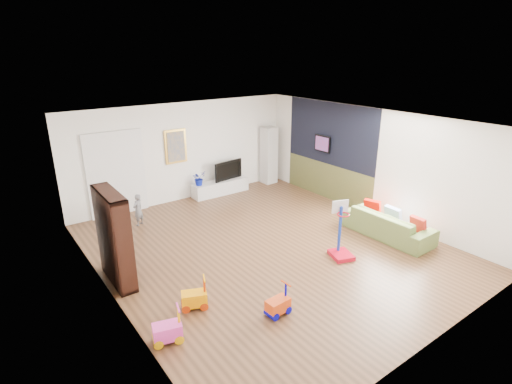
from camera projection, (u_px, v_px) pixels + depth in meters
floor at (267, 247)px, 8.59m from camera, size 6.50×7.50×0.00m
ceiling at (268, 122)px, 7.67m from camera, size 6.50×7.50×0.00m
wall_back at (184, 152)px, 10.97m from camera, size 6.50×0.00×2.70m
wall_front at (441, 263)px, 5.29m from camera, size 6.50×0.00×2.70m
wall_left at (106, 228)px, 6.32m from camera, size 0.00×7.50×2.70m
wall_right at (370, 163)px, 9.95m from camera, size 0.00×7.50×2.70m
navy_accent at (330, 134)px, 10.83m from camera, size 0.01×3.20×1.70m
olive_wainscot at (327, 181)px, 11.29m from camera, size 0.01×3.20×1.00m
doorway at (117, 175)px, 9.98m from camera, size 1.45×0.06×2.10m
painting_back at (176, 146)px, 10.73m from camera, size 0.62×0.06×0.92m
artwork_right at (322, 144)px, 11.04m from camera, size 0.04×0.56×0.46m
media_console at (220, 187)px, 11.70m from camera, size 1.72×0.44×0.40m
tall_cabinet at (269, 155)px, 12.48m from camera, size 0.43×0.43×1.77m
bookshelf at (114, 238)px, 7.08m from camera, size 0.32×1.19×1.73m
sofa at (388, 224)px, 9.01m from camera, size 0.81×2.03×0.59m
basketball_hoop at (343, 231)px, 7.99m from camera, size 0.55×0.60×1.19m
ride_on_yellow at (194, 294)px, 6.49m from camera, size 0.48×0.40×0.55m
ride_on_orange at (278, 300)px, 6.34m from camera, size 0.40×0.26×0.51m
ride_on_pink at (167, 326)px, 5.73m from camera, size 0.47×0.36×0.55m
child at (138, 210)px, 9.55m from camera, size 0.34×0.31×0.79m
tv at (226, 170)px, 11.71m from camera, size 0.98×0.26×0.56m
vase_plant at (199, 178)px, 11.18m from camera, size 0.44×0.40×0.41m
pillow_left at (418, 225)px, 8.57m from camera, size 0.12×0.36×0.36m
pillow_center at (393, 215)px, 9.05m from camera, size 0.13×0.42×0.41m
pillow_right at (372, 207)px, 9.51m from camera, size 0.21×0.40×0.38m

